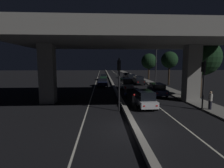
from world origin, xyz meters
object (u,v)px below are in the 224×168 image
(car_dark_blue_second, at_px, (157,89))
(car_silver_sixth, at_px, (126,75))
(car_dark_green_second_oncoming, at_px, (104,77))
(car_white_lead, at_px, (144,99))
(traffic_light_right_of_median, at_px, (203,76))
(car_black_fourth, at_px, (138,80))
(motorcycle_white_filtering_far, at_px, (120,87))
(street_lamp, at_px, (154,63))
(motorcycle_blue_filtering_mid, at_px, (126,93))
(motorcycle_black_filtering_near, at_px, (134,102))
(car_black_fifth, at_px, (131,77))
(car_dark_blue_lead_oncoming, at_px, (102,83))
(pedestrian_on_sidewalk, at_px, (210,100))
(traffic_light_left_of_median, at_px, (119,75))
(car_white_third, at_px, (126,83))

(car_dark_blue_second, distance_m, car_silver_sixth, 28.44)
(car_dark_green_second_oncoming, bearing_deg, car_white_lead, 10.42)
(traffic_light_right_of_median, height_order, car_black_fourth, traffic_light_right_of_median)
(car_silver_sixth, distance_m, motorcycle_white_filtering_far, 24.44)
(motorcycle_white_filtering_far, bearing_deg, car_white_lead, -175.69)
(street_lamp, height_order, motorcycle_blue_filtering_mid, street_lamp)
(car_silver_sixth, xyz_separation_m, motorcycle_black_filtering_near, (-4.18, -35.41, -0.22))
(car_black_fifth, height_order, motorcycle_black_filtering_near, car_black_fifth)
(car_black_fourth, bearing_deg, motorcycle_white_filtering_far, 148.78)
(traffic_light_right_of_median, distance_m, car_black_fourth, 20.76)
(street_lamp, xyz_separation_m, motorcycle_black_filtering_near, (-6.43, -14.86, -3.93))
(car_dark_blue_second, height_order, car_black_fourth, car_black_fourth)
(car_dark_blue_lead_oncoming, xyz_separation_m, motorcycle_blue_filtering_mid, (2.98, -11.67, -0.11))
(car_silver_sixth, relative_size, car_dark_blue_lead_oncoming, 0.87)
(car_dark_green_second_oncoming, relative_size, pedestrian_on_sidewalk, 2.45)
(car_black_fourth, distance_m, motorcycle_blue_filtering_mid, 15.27)
(car_white_lead, relative_size, motorcycle_black_filtering_near, 2.16)
(motorcycle_black_filtering_near, bearing_deg, car_white_lead, -70.82)
(car_white_lead, xyz_separation_m, motorcycle_blue_filtering_mid, (-1.30, 4.78, -0.28))
(car_dark_blue_second, bearing_deg, car_black_fifth, 3.23)
(car_dark_blue_second, bearing_deg, car_silver_sixth, 3.14)
(car_dark_green_second_oncoming, height_order, motorcycle_white_filtering_far, car_dark_green_second_oncoming)
(traffic_light_right_of_median, bearing_deg, street_lamp, 90.22)
(car_dark_blue_second, relative_size, pedestrian_on_sidewalk, 2.83)
(traffic_light_right_of_median, relative_size, car_silver_sixth, 1.21)
(car_black_fourth, relative_size, car_dark_green_second_oncoming, 1.15)
(car_black_fourth, xyz_separation_m, pedestrian_on_sidewalk, (2.43, -21.05, 0.11))
(car_dark_blue_lead_oncoming, bearing_deg, street_lamp, 76.82)
(car_silver_sixth, relative_size, pedestrian_on_sidewalk, 2.31)
(street_lamp, xyz_separation_m, car_dark_green_second_oncoming, (-9.18, 15.24, -3.79))
(car_white_lead, relative_size, car_black_fourth, 0.83)
(car_black_fifth, bearing_deg, pedestrian_on_sidewalk, -173.63)
(traffic_light_left_of_median, height_order, pedestrian_on_sidewalk, traffic_light_left_of_median)
(car_black_fifth, relative_size, car_dark_blue_lead_oncoming, 0.96)
(car_white_lead, height_order, car_silver_sixth, car_white_lead)
(traffic_light_left_of_median, bearing_deg, motorcycle_blue_filtering_mid, 76.51)
(street_lamp, distance_m, car_dark_blue_second, 8.90)
(car_dark_blue_second, xyz_separation_m, car_white_third, (-3.45, 6.60, 0.08))
(street_lamp, relative_size, pedestrian_on_sidewalk, 4.49)
(pedestrian_on_sidewalk, bearing_deg, car_silver_sixth, 94.40)
(car_dark_blue_second, bearing_deg, motorcycle_white_filtering_far, 49.64)
(traffic_light_left_of_median, height_order, car_white_lead, traffic_light_left_of_median)
(car_dark_blue_second, height_order, pedestrian_on_sidewalk, pedestrian_on_sidewalk)
(car_white_lead, relative_size, motorcycle_blue_filtering_mid, 2.21)
(traffic_light_right_of_median, height_order, motorcycle_black_filtering_near, traffic_light_right_of_median)
(traffic_light_left_of_median, distance_m, traffic_light_right_of_median, 8.06)
(car_dark_blue_lead_oncoming, distance_m, motorcycle_white_filtering_far, 6.29)
(street_lamp, xyz_separation_m, car_dark_blue_second, (-1.90, -7.88, -3.68))
(car_dark_blue_lead_oncoming, relative_size, motorcycle_black_filtering_near, 2.46)
(car_white_third, xyz_separation_m, motorcycle_black_filtering_near, (-1.08, -13.57, -0.33))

